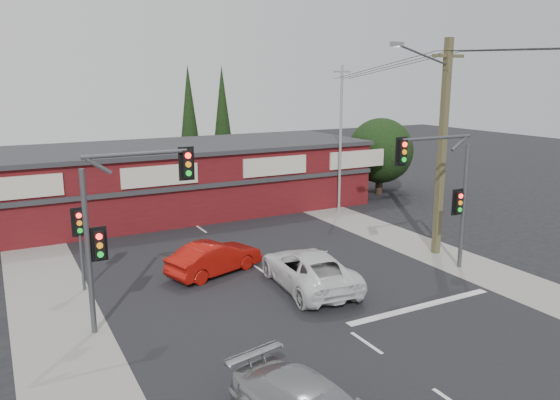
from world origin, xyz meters
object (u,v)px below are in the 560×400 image
white_suv (309,269)px  red_sedan (215,258)px  shop_building (158,180)px  utility_pole (441,141)px

white_suv → red_sedan: bearing=-43.8°
white_suv → shop_building: size_ratio=0.20×
white_suv → shop_building: 15.04m
red_sedan → shop_building: bearing=-22.7°
white_suv → utility_pole: 8.89m
white_suv → shop_building: bearing=-76.7°
utility_pole → shop_building: bearing=123.8°
shop_building → utility_pole: (9.36, -14.00, 3.26)m
red_sedan → shop_building: shop_building is taller
shop_building → utility_pole: 17.15m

